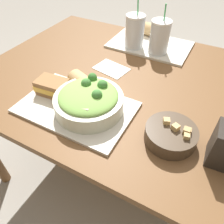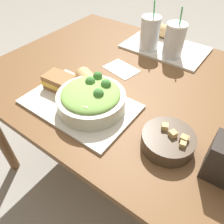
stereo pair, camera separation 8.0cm
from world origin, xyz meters
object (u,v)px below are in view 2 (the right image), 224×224
baguette_near (88,80)px  salad_bowl (91,98)px  napkin_folded (121,69)px  soup_bowl (168,140)px  sandwich_near (60,82)px  baguette_far (165,31)px  drink_cup_red (174,42)px  drink_cup_dark (150,34)px

baguette_near → salad_bowl: bearing=-113.6°
baguette_near → napkin_folded: size_ratio=0.71×
soup_bowl → sandwich_near: (-0.52, 0.01, 0.01)m
baguette_far → napkin_folded: size_ratio=0.50×
sandwich_near → baguette_near: (0.10, 0.08, 0.00)m
baguette_near → drink_cup_red: (0.18, 0.47, 0.04)m
soup_bowl → napkin_folded: bearing=142.5°
salad_bowl → drink_cup_red: 0.57m
soup_bowl → napkin_folded: (-0.40, 0.30, -0.03)m
salad_bowl → soup_bowl: (0.33, 0.01, -0.03)m
sandwich_near → drink_cup_red: (0.27, 0.55, 0.05)m
soup_bowl → napkin_folded: size_ratio=0.98×
salad_bowl → sandwich_near: salad_bowl is taller
salad_bowl → soup_bowl: 0.33m
soup_bowl → baguette_near: size_ratio=1.38×
napkin_folded → baguette_far: bearing=87.4°
drink_cup_red → napkin_folded: size_ratio=1.39×
soup_bowl → drink_cup_red: size_ratio=0.70×
baguette_far → drink_cup_dark: 0.18m
drink_cup_red → napkin_folded: (-0.15, -0.25, -0.09)m
drink_cup_dark → drink_cup_red: bearing=0.0°
sandwich_near → drink_cup_red: bearing=58.8°
salad_bowl → sandwich_near: 0.19m
soup_bowl → baguette_near: (-0.42, 0.08, 0.02)m
soup_bowl → sandwich_near: sandwich_near is taller
baguette_far → drink_cup_dark: (-0.01, -0.18, 0.04)m
drink_cup_red → napkin_folded: 0.31m
soup_bowl → baguette_near: bearing=168.7°
baguette_near → napkin_folded: (0.02, 0.22, -0.05)m
soup_bowl → baguette_far: bearing=117.2°
drink_cup_dark → napkin_folded: size_ratio=1.41×
sandwich_near → napkin_folded: (0.12, 0.30, -0.04)m
napkin_folded → drink_cup_red: bearing=58.9°
soup_bowl → drink_cup_red: 0.61m
sandwich_near → baguette_near: size_ratio=1.09×
sandwich_near → napkin_folded: bearing=63.1°
sandwich_near → drink_cup_red: size_ratio=0.55×
baguette_near → baguette_far: size_ratio=1.42×
baguette_near → napkin_folded: 0.23m
baguette_far → sandwich_near: bearing=175.7°
drink_cup_dark → sandwich_near: bearing=-103.4°
soup_bowl → drink_cup_dark: drink_cup_dark is taller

